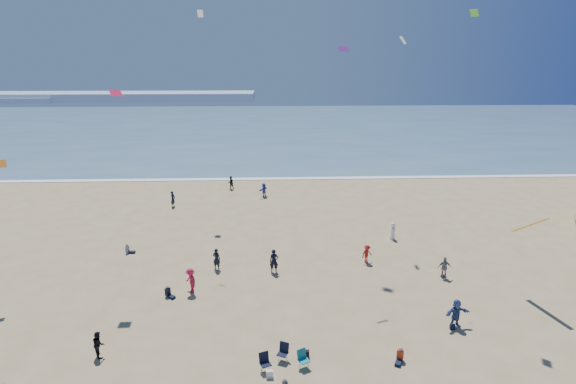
{
  "coord_description": "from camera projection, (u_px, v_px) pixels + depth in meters",
  "views": [
    {
      "loc": [
        1.09,
        -13.81,
        15.47
      ],
      "look_at": [
        2.0,
        8.0,
        9.04
      ],
      "focal_mm": 28.0,
      "sensor_mm": 36.0,
      "label": 1
    }
  ],
  "objects": [
    {
      "name": "chair_cluster",
      "position": [
        284.0,
        359.0,
        23.42
      ],
      "size": [
        2.8,
        1.59,
        1.0
      ],
      "color": "black",
      "rests_on": "ground"
    },
    {
      "name": "white_tote",
      "position": [
        269.0,
        374.0,
        22.72
      ],
      "size": [
        0.35,
        0.2,
        0.4
      ],
      "primitive_type": "cube",
      "color": "white",
      "rests_on": "ground"
    },
    {
      "name": "seated_group",
      "position": [
        251.0,
        341.0,
        25.0
      ],
      "size": [
        19.67,
        23.7,
        0.84
      ],
      "color": "white",
      "rests_on": "ground"
    },
    {
      "name": "surf_line",
      "position": [
        262.0,
        179.0,
        60.68
      ],
      "size": [
        220.0,
        1.2,
        0.08
      ],
      "primitive_type": "cube",
      "color": "white",
      "rests_on": "ground"
    },
    {
      "name": "headland_far",
      "position": [
        115.0,
        97.0,
        177.66
      ],
      "size": [
        110.0,
        20.0,
        3.2
      ],
      "primitive_type": "cube",
      "color": "#7A8EA8",
      "rests_on": "ground"
    },
    {
      "name": "kites_aloft",
      "position": [
        425.0,
        78.0,
        26.72
      ],
      "size": [
        51.35,
        36.52,
        28.57
      ],
      "color": "orange",
      "rests_on": "ground"
    },
    {
      "name": "headland_near",
      "position": [
        5.0,
        100.0,
        171.44
      ],
      "size": [
        40.0,
        14.0,
        2.0
      ],
      "primitive_type": "cube",
      "color": "#7A8EA8",
      "rests_on": "ground"
    },
    {
      "name": "ocean",
      "position": [
        265.0,
        126.0,
        108.6
      ],
      "size": [
        220.0,
        100.0,
        0.06
      ],
      "primitive_type": "cube",
      "color": "#476B84",
      "rests_on": "ground"
    },
    {
      "name": "black_backpack",
      "position": [
        306.0,
        354.0,
        24.3
      ],
      "size": [
        0.3,
        0.22,
        0.38
      ],
      "primitive_type": "cube",
      "color": "black",
      "rests_on": "ground"
    },
    {
      "name": "navy_bag",
      "position": [
        452.0,
        327.0,
        26.79
      ],
      "size": [
        0.28,
        0.18,
        0.34
      ],
      "primitive_type": "cube",
      "color": "black",
      "rests_on": "ground"
    },
    {
      "name": "standing_flyers",
      "position": [
        284.0,
        274.0,
        31.94
      ],
      "size": [
        28.92,
        44.95,
        1.89
      ],
      "color": "#38469C",
      "rests_on": "ground"
    }
  ]
}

